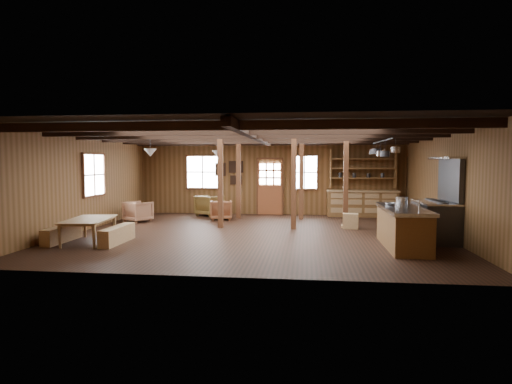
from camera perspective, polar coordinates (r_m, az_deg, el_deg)
room at (r=11.73m, az=0.01°, el=1.17°), size 10.04×9.04×2.84m
ceiling_joists at (r=11.91m, az=0.11°, el=7.37°), size 9.80×8.82×0.18m
timber_posts at (r=13.75m, az=3.19°, el=1.58°), size 3.95×2.35×2.80m
back_door at (r=16.18m, az=1.86°, el=0.10°), size 1.02×0.08×2.15m
window_back_left at (r=16.58m, az=-7.13°, el=2.66°), size 1.32×0.06×1.32m
window_back_right at (r=16.10m, az=6.49°, el=2.62°), size 1.02×0.06×1.32m
window_left at (r=13.69m, az=-20.82°, el=2.15°), size 0.14×1.24×1.32m
notice_boards at (r=16.35m, az=-3.37°, el=2.80°), size 1.08×0.03×0.90m
back_counter at (r=16.02m, az=13.99°, el=-1.06°), size 2.55×0.60×2.45m
pendant_lamps at (r=13.14m, az=-9.29°, el=5.13°), size 1.86×2.36×0.66m
pot_rack at (r=12.20m, az=16.29°, el=5.29°), size 0.45×3.00×0.45m
kitchen_island at (r=10.47m, az=19.01°, el=-4.47°), size 0.90×2.51×1.20m
step_stool at (r=13.08m, az=12.48°, el=-3.80°), size 0.54×0.41×0.45m
commercial_range at (r=11.62m, az=23.08°, el=-2.80°), size 0.88×1.71×2.11m
dining_table at (r=11.32m, az=-21.20°, el=-4.83°), size 1.16×1.80×0.59m
bench_wall at (r=11.70m, az=-24.45°, el=-5.12°), size 0.27×1.44×0.40m
bench_aisle at (r=11.02m, az=-17.99°, el=-5.45°), size 0.28×1.50×0.41m
armchair_a at (r=14.74m, az=-4.67°, el=-2.42°), size 0.84×0.86×0.67m
armchair_b at (r=15.92m, az=-6.22°, el=-1.79°), size 1.12×1.13×0.76m
armchair_c at (r=14.74m, az=-15.44°, el=-2.51°), size 1.02×1.03×0.69m
counter_pot at (r=11.28m, az=18.86°, el=-1.05°), size 0.30×0.30×0.18m
bowl at (r=10.83m, az=17.40°, el=-1.53°), size 0.27×0.27×0.06m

